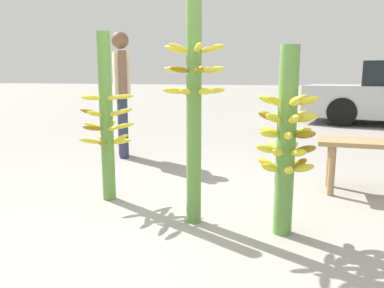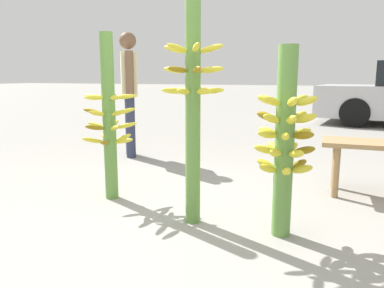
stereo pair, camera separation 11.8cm
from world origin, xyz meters
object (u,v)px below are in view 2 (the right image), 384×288
object	(u,v)px
banana_stalk_left	(109,118)
banana_stalk_right	(285,140)
banana_stalk_center	(193,101)
vendor_person	(129,84)

from	to	relation	value
banana_stalk_left	banana_stalk_right	xyz separation A→B (m)	(1.50, -0.26, -0.06)
banana_stalk_left	banana_stalk_center	size ratio (longest dim) A/B	0.85
banana_stalk_left	vendor_person	size ratio (longest dim) A/B	0.88
banana_stalk_center	banana_stalk_right	bearing A→B (deg)	0.06
banana_stalk_right	banana_stalk_center	bearing A→B (deg)	-179.94
banana_stalk_center	vendor_person	size ratio (longest dim) A/B	1.04
banana_stalk_center	vendor_person	bearing A→B (deg)	130.63
banana_stalk_center	banana_stalk_right	world-z (taller)	banana_stalk_center
banana_stalk_left	banana_stalk_center	xyz separation A→B (m)	(0.86, -0.26, 0.18)
banana_stalk_center	banana_stalk_right	xyz separation A→B (m)	(0.64, 0.00, -0.24)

